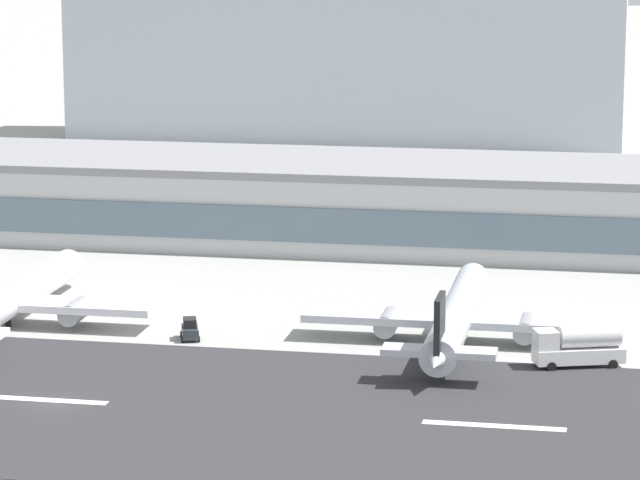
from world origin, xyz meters
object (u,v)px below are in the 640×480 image
object	(u,v)px
terminal_building	(324,200)
airliner_black_tail_gate_2	(455,319)
service_baggage_tug_2	(190,329)
service_fuel_truck_1	(578,346)
airliner_navy_tail_gate_1	(8,302)
distant_hotel_block	(347,54)

from	to	relation	value
terminal_building	airliner_black_tail_gate_2	xyz separation A→B (m)	(23.02, -50.89, -2.73)
airliner_black_tail_gate_2	service_baggage_tug_2	bearing A→B (deg)	96.46
service_fuel_truck_1	airliner_navy_tail_gate_1	bearing A→B (deg)	-23.77
airliner_navy_tail_gate_1	airliner_black_tail_gate_2	world-z (taller)	airliner_navy_tail_gate_1
airliner_navy_tail_gate_1	service_fuel_truck_1	bearing A→B (deg)	-94.84
airliner_navy_tail_gate_1	distant_hotel_block	bearing A→B (deg)	-3.76
distant_hotel_block	service_fuel_truck_1	xyz separation A→B (m)	(49.81, -154.84, -14.58)
distant_hotel_block	service_fuel_truck_1	distance (m)	163.31
airliner_navy_tail_gate_1	service_fuel_truck_1	xyz separation A→B (m)	(58.68, -4.58, -0.60)
distant_hotel_block	airliner_navy_tail_gate_1	bearing A→B (deg)	-93.38
distant_hotel_block	service_baggage_tug_2	size ratio (longest dim) A/B	29.35
terminal_building	service_baggage_tug_2	distance (m)	54.39
airliner_black_tail_gate_2	service_fuel_truck_1	size ratio (longest dim) A/B	4.43
airliner_black_tail_gate_2	service_fuel_truck_1	xyz separation A→B (m)	(12.33, -6.08, -0.59)
distant_hotel_block	service_fuel_truck_1	world-z (taller)	distant_hotel_block
airliner_navy_tail_gate_1	service_baggage_tug_2	bearing A→B (deg)	-95.31
distant_hotel_block	airliner_navy_tail_gate_1	distance (m)	151.17
terminal_building	distant_hotel_block	xyz separation A→B (m)	(-14.46, 97.87, 11.25)
distant_hotel_block	service_baggage_tug_2	world-z (taller)	distant_hotel_block
terminal_building	service_baggage_tug_2	size ratio (longest dim) A/B	46.56
service_fuel_truck_1	service_baggage_tug_2	bearing A→B (deg)	-23.52
airliner_black_tail_gate_2	service_baggage_tug_2	xyz separation A→B (m)	(-26.40, -3.22, -1.57)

